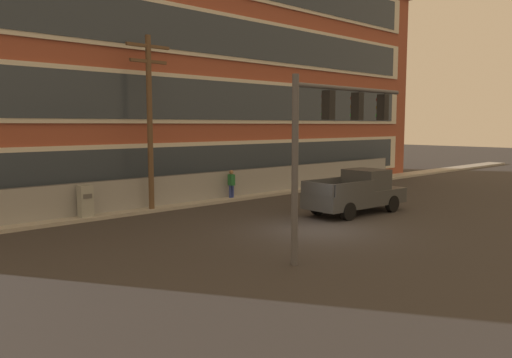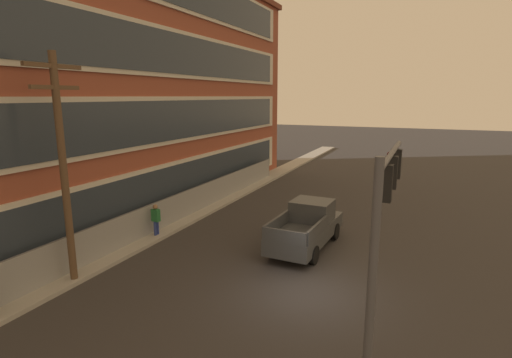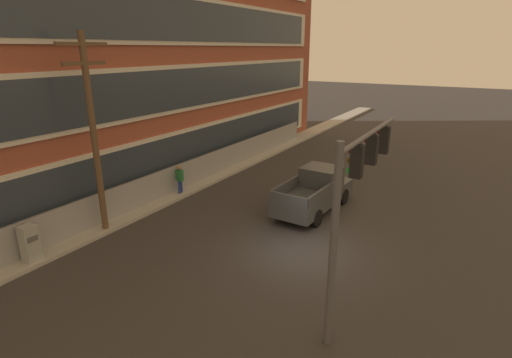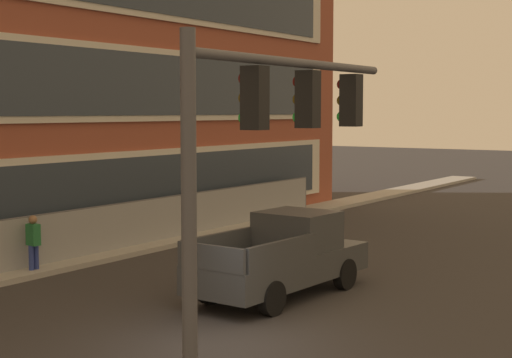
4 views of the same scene
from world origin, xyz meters
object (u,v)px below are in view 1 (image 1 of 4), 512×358
traffic_signal_mast (334,126)px  electrical_cabinet (85,203)px  utility_pole_near_corner (150,116)px  pedestrian_near_cabinet (231,183)px  pickup_truck_dark_grey (358,193)px

traffic_signal_mast → electrical_cabinet: traffic_signal_mast is taller
traffic_signal_mast → utility_pole_near_corner: 10.83m
pedestrian_near_cabinet → electrical_cabinet: bearing=-179.8°
traffic_signal_mast → pedestrian_near_cabinet: bearing=65.3°
traffic_signal_mast → electrical_cabinet: 11.90m
pickup_truck_dark_grey → utility_pole_near_corner: utility_pole_near_corner is taller
pickup_truck_dark_grey → utility_pole_near_corner: size_ratio=0.67×
pickup_truck_dark_grey → electrical_cabinet: size_ratio=3.58×
utility_pole_near_corner → pickup_truck_dark_grey: bearing=-45.0°
utility_pole_near_corner → traffic_signal_mast: bearing=-89.6°
utility_pole_near_corner → pedestrian_near_cabinet: bearing=1.6°
pickup_truck_dark_grey → pedestrian_near_cabinet: pickup_truck_dark_grey is taller
traffic_signal_mast → utility_pole_near_corner: size_ratio=0.68×
electrical_cabinet → utility_pole_near_corner: bearing=-2.0°
traffic_signal_mast → utility_pole_near_corner: bearing=90.4°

